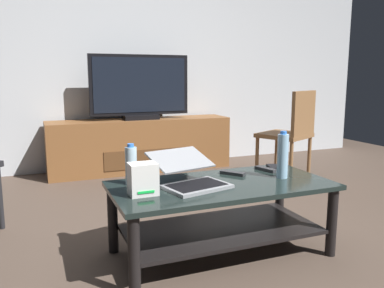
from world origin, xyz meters
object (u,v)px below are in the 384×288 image
object	(u,v)px
media_cabinet	(141,145)
water_bottle_far	(283,156)
coffee_table	(221,205)
cell_phone	(274,167)
water_bottle_near	(131,165)
laptop	(190,175)
television	(140,88)
soundbar_remote	(266,169)
dining_chair	(292,130)
tv_remote	(233,173)
router_box	(143,179)

from	to	relation	value
media_cabinet	water_bottle_far	xyz separation A→B (m)	(0.29, -2.27, 0.28)
coffee_table	cell_phone	xyz separation A→B (m)	(0.51, 0.23, 0.14)
water_bottle_near	water_bottle_far	size ratio (longest dim) A/B	0.82
media_cabinet	laptop	size ratio (longest dim) A/B	4.23
television	soundbar_remote	xyz separation A→B (m)	(0.30, -2.05, -0.47)
cell_phone	soundbar_remote	size ratio (longest dim) A/B	0.88
coffee_table	dining_chair	xyz separation A→B (m)	(1.38, 1.24, 0.21)
television	media_cabinet	bearing A→B (deg)	90.00
laptop	water_bottle_near	size ratio (longest dim) A/B	2.00
coffee_table	water_bottle_far	world-z (taller)	water_bottle_far
cell_phone	tv_remote	world-z (taller)	tv_remote
media_cabinet	coffee_table	bearing A→B (deg)	-92.74
media_cabinet	water_bottle_near	size ratio (longest dim) A/B	8.46
soundbar_remote	router_box	bearing A→B (deg)	177.29
laptop	soundbar_remote	bearing A→B (deg)	13.33
laptop	soundbar_remote	world-z (taller)	laptop
water_bottle_near	router_box	bearing A→B (deg)	-87.78
television	router_box	world-z (taller)	television
water_bottle_far	television	bearing A→B (deg)	97.38
router_box	water_bottle_near	xyz separation A→B (m)	(-0.01, 0.22, 0.03)
coffee_table	media_cabinet	size ratio (longest dim) A/B	0.64
dining_chair	water_bottle_near	size ratio (longest dim) A/B	3.83
dining_chair	router_box	bearing A→B (deg)	-145.41
tv_remote	television	bearing A→B (deg)	54.34
laptop	tv_remote	bearing A→B (deg)	20.29
water_bottle_near	water_bottle_far	world-z (taller)	water_bottle_far
laptop	router_box	bearing A→B (deg)	-165.96
water_bottle_far	cell_phone	size ratio (longest dim) A/B	2.06
dining_chair	cell_phone	size ratio (longest dim) A/B	6.47
dining_chair	cell_phone	xyz separation A→B (m)	(-0.87, -1.01, -0.08)
water_bottle_near	tv_remote	bearing A→B (deg)	-2.17
tv_remote	soundbar_remote	size ratio (longest dim) A/B	1.00
router_box	water_bottle_near	distance (m)	0.23
laptop	water_bottle_far	xyz separation A→B (m)	(0.59, -0.05, 0.08)
cell_phone	television	bearing A→B (deg)	117.92
router_box	water_bottle_near	size ratio (longest dim) A/B	0.71
media_cabinet	television	xyz separation A→B (m)	(-0.00, -0.02, 0.62)
dining_chair	water_bottle_near	distance (m)	2.15
router_box	media_cabinet	bearing A→B (deg)	75.58
water_bottle_far	dining_chair	bearing A→B (deg)	52.10
water_bottle_near	tv_remote	world-z (taller)	water_bottle_near
water_bottle_far	soundbar_remote	bearing A→B (deg)	88.00
media_cabinet	dining_chair	world-z (taller)	dining_chair
television	tv_remote	distance (m)	2.12
television	router_box	xyz separation A→B (m)	(-0.59, -2.27, -0.39)
television	soundbar_remote	world-z (taller)	television
media_cabinet	cell_phone	xyz separation A→B (m)	(0.40, -2.02, 0.15)
media_cabinet	television	size ratio (longest dim) A/B	1.84
cell_phone	water_bottle_far	bearing A→B (deg)	-97.03
television	water_bottle_near	bearing A→B (deg)	-106.28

